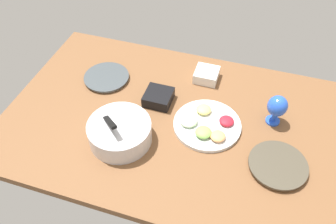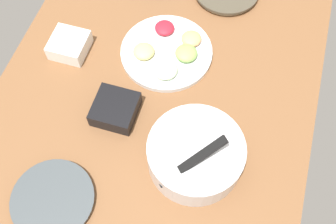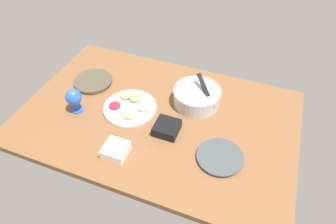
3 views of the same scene
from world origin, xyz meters
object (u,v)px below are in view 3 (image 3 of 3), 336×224
object	(u,v)px
dinner_plate_left	(93,81)
dinner_plate_right	(220,157)
square_bowl_white	(116,150)
fruit_platter	(131,107)
mixing_bowl	(197,96)
square_bowl_black	(167,128)
hurricane_glass_blue	(74,98)

from	to	relation	value
dinner_plate_left	dinner_plate_right	size ratio (longest dim) A/B	1.04
square_bowl_white	fruit_platter	bearing A→B (deg)	103.47
mixing_bowl	dinner_plate_left	bearing A→B (deg)	-175.06
dinner_plate_left	square_bowl_black	bearing A→B (deg)	-20.15
dinner_plate_left	square_bowl_black	world-z (taller)	square_bowl_black
dinner_plate_right	mixing_bowl	distance (cm)	43.04
dinner_plate_right	fruit_platter	size ratio (longest dim) A/B	0.76
dinner_plate_left	hurricane_glass_blue	world-z (taller)	hurricane_glass_blue
mixing_bowl	hurricane_glass_blue	size ratio (longest dim) A/B	1.80
square_bowl_white	mixing_bowl	bearing A→B (deg)	62.10
dinner_plate_left	dinner_plate_right	xyz separation A→B (cm)	(92.69, -29.83, -0.30)
dinner_plate_right	hurricane_glass_blue	size ratio (longest dim) A/B	1.53
fruit_platter	square_bowl_black	world-z (taller)	square_bowl_black
mixing_bowl	fruit_platter	size ratio (longest dim) A/B	0.89
dinner_plate_left	hurricane_glass_blue	size ratio (longest dim) A/B	1.59
square_bowl_black	dinner_plate_left	bearing A→B (deg)	159.85
square_bowl_black	square_bowl_white	bearing A→B (deg)	-128.70
hurricane_glass_blue	square_bowl_white	world-z (taller)	hurricane_glass_blue
hurricane_glass_blue	square_bowl_white	xyz separation A→B (cm)	(37.12, -20.23, -6.79)
dinner_plate_left	fruit_platter	distance (cm)	36.22
dinner_plate_left	dinner_plate_right	bearing A→B (deg)	-17.84
dinner_plate_right	square_bowl_white	xyz separation A→B (cm)	(-51.00, -16.21, 2.13)
dinner_plate_left	mixing_bowl	size ratio (longest dim) A/B	0.88
dinner_plate_left	hurricane_glass_blue	bearing A→B (deg)	-79.97
fruit_platter	square_bowl_white	world-z (taller)	square_bowl_white
dinner_plate_left	square_bowl_white	world-z (taller)	square_bowl_white
hurricane_glass_blue	square_bowl_black	world-z (taller)	hurricane_glass_blue
dinner_plate_left	dinner_plate_right	world-z (taller)	dinner_plate_left
dinner_plate_right	fruit_platter	xyz separation A→B (cm)	(-58.90, 16.78, 0.58)
fruit_platter	mixing_bowl	bearing A→B (deg)	28.24
square_bowl_black	square_bowl_white	world-z (taller)	same
hurricane_glass_blue	square_bowl_white	distance (cm)	42.82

